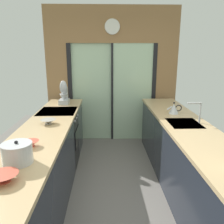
% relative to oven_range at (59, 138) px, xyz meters
% --- Properties ---
extents(ground_plane, '(5.04, 7.60, 0.02)m').
position_rel_oven_range_xyz_m(ground_plane, '(0.91, -0.65, -0.47)').
color(ground_plane, slate).
extents(back_wall_unit, '(2.64, 0.12, 2.70)m').
position_rel_oven_range_xyz_m(back_wall_unit, '(0.91, 1.15, 1.07)').
color(back_wall_unit, olive).
rests_on(back_wall_unit, ground_plane).
extents(left_counter_run, '(0.62, 3.80, 0.92)m').
position_rel_oven_range_xyz_m(left_counter_run, '(-0.00, -1.12, 0.01)').
color(left_counter_run, '#1E232D').
rests_on(left_counter_run, ground_plane).
extents(right_counter_run, '(0.62, 3.80, 0.92)m').
position_rel_oven_range_xyz_m(right_counter_run, '(1.82, -0.95, 0.01)').
color(right_counter_run, '#1E232D').
rests_on(right_counter_run, ground_plane).
extents(sink_faucet, '(0.19, 0.02, 0.28)m').
position_rel_oven_range_xyz_m(sink_faucet, '(1.97, -0.70, 0.65)').
color(sink_faucet, '#B7BABC').
rests_on(sink_faucet, right_counter_run).
extents(oven_range, '(0.60, 0.60, 0.92)m').
position_rel_oven_range_xyz_m(oven_range, '(0.00, 0.00, 0.00)').
color(oven_range, black).
rests_on(oven_range, ground_plane).
extents(mixing_bowl_near, '(0.22, 0.22, 0.06)m').
position_rel_oven_range_xyz_m(mixing_bowl_near, '(0.02, -2.06, 0.50)').
color(mixing_bowl_near, '#BC4C38').
rests_on(mixing_bowl_near, left_counter_run).
extents(mixing_bowl_mid, '(0.16, 0.16, 0.06)m').
position_rel_oven_range_xyz_m(mixing_bowl_mid, '(0.02, -1.42, 0.50)').
color(mixing_bowl_mid, '#BC4C38').
rests_on(mixing_bowl_mid, left_counter_run).
extents(mixing_bowl_far, '(0.20, 0.20, 0.06)m').
position_rel_oven_range_xyz_m(mixing_bowl_far, '(0.02, -0.68, 0.50)').
color(mixing_bowl_far, gray).
rests_on(mixing_bowl_far, left_counter_run).
extents(stand_mixer, '(0.17, 0.27, 0.42)m').
position_rel_oven_range_xyz_m(stand_mixer, '(0.02, 0.54, 0.63)').
color(stand_mixer, '#B7BABC').
rests_on(stand_mixer, left_counter_run).
extents(stock_pot, '(0.25, 0.25, 0.20)m').
position_rel_oven_range_xyz_m(stock_pot, '(0.02, -1.77, 0.55)').
color(stock_pot, '#B7BABC').
rests_on(stock_pot, left_counter_run).
extents(kettle, '(0.23, 0.15, 0.18)m').
position_rel_oven_range_xyz_m(kettle, '(1.80, -0.22, 0.54)').
color(kettle, '#B7BABC').
rests_on(kettle, right_counter_run).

